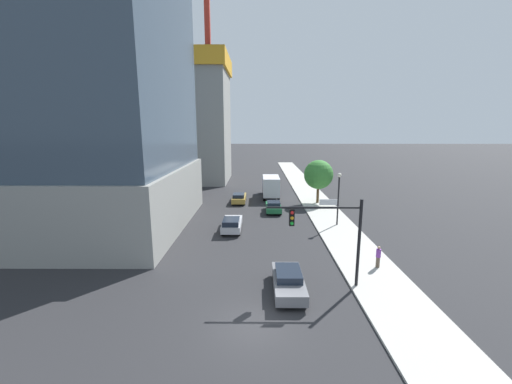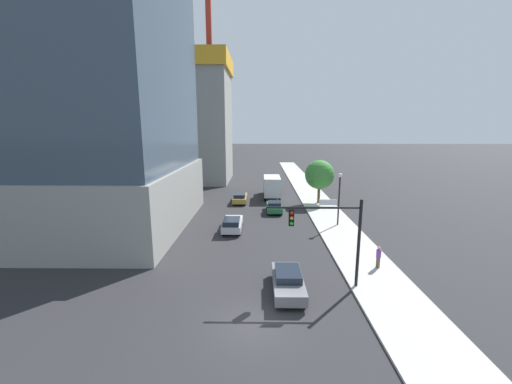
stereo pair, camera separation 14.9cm
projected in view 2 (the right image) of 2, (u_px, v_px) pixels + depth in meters
The scene contains 12 objects.
ground_plane at pixel (251, 324), 16.81m from camera, with size 400.00×400.00×0.00m, color #28282B.
sidewalk at pixel (330, 218), 36.30m from camera, with size 4.32×120.00×0.15m, color #B2AFA8.
construction_building at pixel (193, 113), 60.54m from camera, with size 17.29×14.69×33.35m.
traffic_light_pole at pixel (328, 227), 19.86m from camera, with size 6.00×0.48×5.75m.
street_lamp at pixel (339, 191), 32.94m from camera, with size 0.44×0.44×5.54m.
street_tree at pixel (320, 175), 42.86m from camera, with size 3.95×3.95×5.88m.
car_gold at pixel (240, 198), 44.22m from camera, with size 1.82×4.76×1.38m.
car_silver at pixel (232, 224), 31.96m from camera, with size 1.87×4.59×1.46m.
car_gray at pixel (288, 281), 20.01m from camera, with size 1.88×4.75×1.43m.
car_green at pixel (274, 207), 39.08m from camera, with size 1.84×4.15×1.42m.
box_truck at pixel (272, 185), 47.26m from camera, with size 2.37×7.39×3.27m.
pedestrian_purple_shirt at pixel (378, 257), 23.14m from camera, with size 0.34×0.34×1.62m.
Camera 2 is at (0.42, -15.08, 10.21)m, focal length 22.21 mm.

